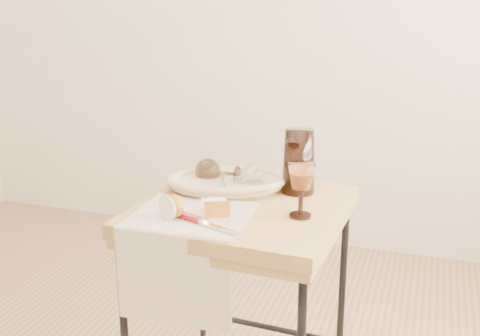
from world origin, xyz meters
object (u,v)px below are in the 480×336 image
at_px(bread_basket, 227,184).
at_px(goblet_lying_a, 220,172).
at_px(wine_goblet, 301,190).
at_px(goblet_lying_b, 240,178).
at_px(side_table, 242,315).
at_px(table_knife, 206,222).
at_px(pitcher, 299,161).
at_px(apple_half, 173,206).
at_px(tea_towel, 191,215).

relative_size(bread_basket, goblet_lying_a, 2.51).
xyz_separation_m(bread_basket, wine_goblet, (0.28, -0.16, 0.06)).
xyz_separation_m(goblet_lying_b, wine_goblet, (0.23, -0.14, 0.03)).
xyz_separation_m(side_table, table_knife, (-0.04, -0.21, 0.40)).
distance_m(bread_basket, wine_goblet, 0.33).
distance_m(goblet_lying_a, pitcher, 0.26).
bearing_deg(apple_half, goblet_lying_a, 108.81).
relative_size(bread_basket, apple_half, 4.53).
xyz_separation_m(goblet_lying_a, table_knife, (0.08, -0.33, -0.04)).
bearing_deg(bread_basket, pitcher, -6.34).
bearing_deg(pitcher, tea_towel, -140.29).
bearing_deg(goblet_lying_a, table_knife, 107.39).
height_order(tea_towel, bread_basket, bread_basket).
xyz_separation_m(bread_basket, table_knife, (0.05, -0.32, -0.01)).
relative_size(tea_towel, wine_goblet, 2.04).
distance_m(side_table, goblet_lying_b, 0.45).
bearing_deg(bread_basket, wine_goblet, -50.35).
relative_size(side_table, bread_basket, 2.22).
bearing_deg(goblet_lying_b, tea_towel, -146.70).
height_order(bread_basket, goblet_lying_b, goblet_lying_b).
relative_size(goblet_lying_a, wine_goblet, 0.85).
bearing_deg(wine_goblet, bread_basket, 150.83).
relative_size(side_table, goblet_lying_b, 5.47).
bearing_deg(pitcher, side_table, -142.11).
relative_size(goblet_lying_a, goblet_lying_b, 0.98).
bearing_deg(goblet_lying_a, apple_half, 88.48).
height_order(goblet_lying_a, apple_half, goblet_lying_a).
bearing_deg(table_knife, pitcher, 85.87).
distance_m(goblet_lying_b, table_knife, 0.30).
xyz_separation_m(goblet_lying_a, wine_goblet, (0.31, -0.17, 0.03)).
height_order(tea_towel, goblet_lying_b, goblet_lying_b).
relative_size(apple_half, table_knife, 0.37).
bearing_deg(table_knife, apple_half, -172.94).
bearing_deg(tea_towel, goblet_lying_b, 69.91).
distance_m(tea_towel, bread_basket, 0.25).
height_order(bread_basket, apple_half, apple_half).
xyz_separation_m(tea_towel, bread_basket, (0.02, 0.25, 0.02)).
bearing_deg(bread_basket, apple_half, -122.64).
xyz_separation_m(goblet_lying_b, table_knife, (-0.00, -0.30, -0.04)).
relative_size(side_table, wine_goblet, 4.72).
xyz_separation_m(goblet_lying_b, apple_half, (-0.11, -0.27, -0.01)).
xyz_separation_m(tea_towel, apple_half, (-0.04, -0.04, 0.04)).
height_order(goblet_lying_b, wine_goblet, wine_goblet).
relative_size(goblet_lying_b, table_knife, 0.67).
distance_m(side_table, goblet_lying_a, 0.47).
bearing_deg(wine_goblet, goblet_lying_b, 149.30).
xyz_separation_m(bread_basket, goblet_lying_b, (0.05, -0.02, 0.03)).
bearing_deg(wine_goblet, side_table, 165.16).
distance_m(pitcher, table_knife, 0.42).
bearing_deg(side_table, apple_half, -127.86).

